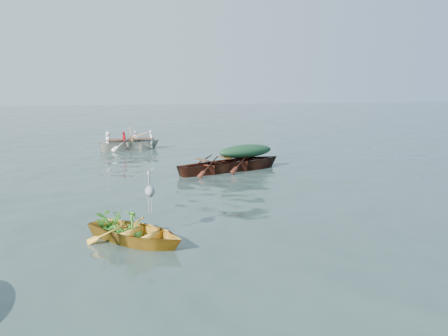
# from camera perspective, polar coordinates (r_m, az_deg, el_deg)

# --- Properties ---
(ground) EXTENTS (140.00, 140.00, 0.00)m
(ground) POSITION_cam_1_polar(r_m,az_deg,el_deg) (11.47, 0.73, -6.06)
(ground) COLOR #2E413C
(ground) RESTS_ON ground
(yellow_dinghy) EXTENTS (3.05, 3.06, 0.80)m
(yellow_dinghy) POSITION_cam_1_polar(r_m,az_deg,el_deg) (9.68, -11.39, -9.49)
(yellow_dinghy) COLOR gold
(yellow_dinghy) RESTS_ON ground
(green_tarp_boat) EXTENTS (4.59, 2.53, 1.02)m
(green_tarp_boat) POSITION_cam_1_polar(r_m,az_deg,el_deg) (17.56, 2.83, -0.19)
(green_tarp_boat) COLOR #411A0F
(green_tarp_boat) RESTS_ON ground
(open_wooden_boat) EXTENTS (4.27, 2.45, 0.93)m
(open_wooden_boat) POSITION_cam_1_polar(r_m,az_deg,el_deg) (16.81, -1.35, -0.66)
(open_wooden_boat) COLOR #5C2217
(open_wooden_boat) RESTS_ON ground
(rowed_boat) EXTENTS (4.63, 2.15, 1.07)m
(rowed_boat) POSITION_cam_1_polar(r_m,az_deg,el_deg) (23.51, -12.13, 2.35)
(rowed_boat) COLOR white
(rowed_boat) RESTS_ON ground
(green_tarp_cover) EXTENTS (2.52, 1.39, 0.52)m
(green_tarp_cover) POSITION_cam_1_polar(r_m,az_deg,el_deg) (17.43, 2.85, 2.31)
(green_tarp_cover) COLOR #183C21
(green_tarp_cover) RESTS_ON green_tarp_boat
(thwart_benches) EXTENTS (2.18, 1.34, 0.04)m
(thwart_benches) POSITION_cam_1_polar(r_m,az_deg,el_deg) (16.72, -1.36, 0.97)
(thwart_benches) COLOR #41270F
(thwart_benches) RESTS_ON open_wooden_boat
(heron) EXTENTS (0.48, 0.48, 0.92)m
(heron) POSITION_cam_1_polar(r_m,az_deg,el_deg) (9.85, -9.64, -3.82)
(heron) COLOR gray
(heron) RESTS_ON yellow_dinghy
(dinghy_weeds) EXTENTS (1.13, 1.13, 0.60)m
(dinghy_weeds) POSITION_cam_1_polar(r_m,az_deg,el_deg) (9.85, -13.82, -4.95)
(dinghy_weeds) COLOR #246C1C
(dinghy_weeds) RESTS_ON yellow_dinghy
(rowers) EXTENTS (3.29, 1.77, 0.76)m
(rowers) POSITION_cam_1_polar(r_m,az_deg,el_deg) (23.40, -12.21, 4.57)
(rowers) COLOR silver
(rowers) RESTS_ON rowed_boat
(oars) EXTENTS (1.08, 2.67, 0.06)m
(oars) POSITION_cam_1_polar(r_m,az_deg,el_deg) (23.44, -12.18, 3.72)
(oars) COLOR #A2723D
(oars) RESTS_ON rowed_boat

